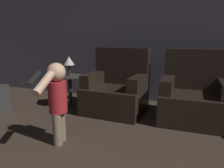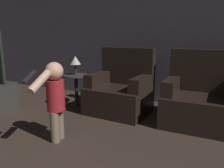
{
  "view_description": "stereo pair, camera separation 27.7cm",
  "coord_description": "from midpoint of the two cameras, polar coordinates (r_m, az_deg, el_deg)",
  "views": [
    {
      "loc": [
        0.87,
        0.5,
        1.18
      ],
      "look_at": [
        -0.06,
        3.04,
        0.59
      ],
      "focal_mm": 35.0,
      "sensor_mm": 36.0,
      "label": 1
    },
    {
      "loc": [
        1.13,
        0.61,
        1.18
      ],
      "look_at": [
        -0.06,
        3.04,
        0.59
      ],
      "focal_mm": 35.0,
      "sensor_mm": 36.0,
      "label": 2
    }
  ],
  "objects": [
    {
      "name": "lamp",
      "position": [
        3.71,
        -13.32,
        5.82
      ],
      "size": [
        0.18,
        0.18,
        0.32
      ],
      "color": "#262626",
      "rests_on": "side_table"
    },
    {
      "name": "side_table",
      "position": [
        3.76,
        -13.07,
        0.68
      ],
      "size": [
        0.45,
        0.45,
        0.55
      ],
      "color": "black",
      "rests_on": "ground_plane"
    },
    {
      "name": "person_toddler",
      "position": [
        2.48,
        -17.27,
        -3.31
      ],
      "size": [
        0.2,
        0.62,
        0.91
      ],
      "rotation": [
        0.0,
        0.0,
        1.78
      ],
      "color": "brown",
      "rests_on": "ground_plane"
    },
    {
      "name": "armchair_left",
      "position": [
        3.48,
        -1.12,
        -1.78
      ],
      "size": [
        0.95,
        0.83,
        1.01
      ],
      "rotation": [
        0.0,
        0.0,
        -0.05
      ],
      "color": "black",
      "rests_on": "ground_plane"
    },
    {
      "name": "wall_back",
      "position": [
        4.07,
        6.1,
        13.84
      ],
      "size": [
        8.4,
        0.05,
        2.6
      ],
      "color": "#3D3842",
      "rests_on": "ground_plane"
    },
    {
      "name": "armchair_right",
      "position": [
        3.25,
        18.47,
        -3.4
      ],
      "size": [
        0.91,
        0.79,
        1.01
      ],
      "rotation": [
        0.0,
        0.0,
        -0.01
      ],
      "color": "black",
      "rests_on": "ground_plane"
    }
  ]
}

